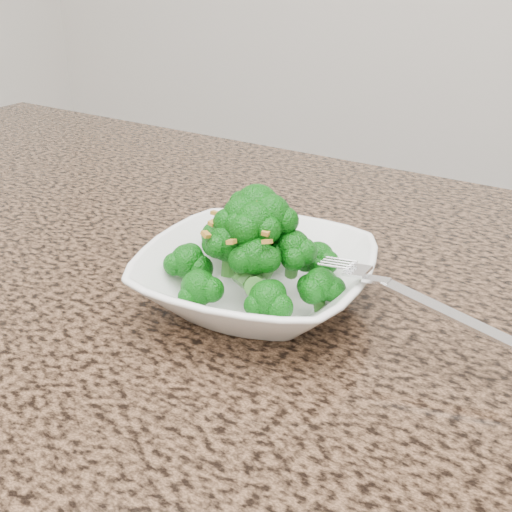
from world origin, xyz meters
The scene contains 5 objects.
granite_counter centered at (0.00, 0.30, 0.89)m, with size 1.64×1.04×0.03m, color brown.
bowl centered at (0.08, 0.36, 0.93)m, with size 0.21×0.21×0.05m, color white.
broccoli_pile centered at (0.08, 0.36, 0.99)m, with size 0.19×0.19×0.07m, color #0B600B, non-canonical shape.
garlic_topping centered at (0.08, 0.36, 1.03)m, with size 0.11×0.11×0.01m, color gold, non-canonical shape.
fork centered at (0.20, 0.36, 0.96)m, with size 0.19×0.03×0.01m, color silver, non-canonical shape.
Camera 1 is at (0.36, -0.08, 1.21)m, focal length 45.00 mm.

